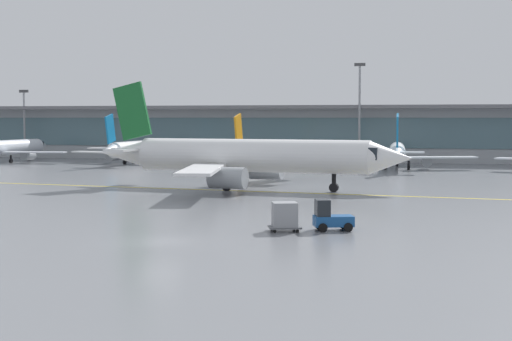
{
  "coord_description": "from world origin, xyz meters",
  "views": [
    {
      "loc": [
        17.41,
        -44.01,
        7.58
      ],
      "look_at": [
        0.78,
        20.56,
        3.0
      ],
      "focal_mm": 54.62,
      "sensor_mm": 36.0,
      "label": 1
    }
  ],
  "objects_px": {
    "gate_airplane_1": "(137,149)",
    "cargo_dolly_lead": "(285,216)",
    "gate_airplane_2": "(259,152)",
    "baggage_tug": "(330,217)",
    "gate_airplane_3": "(397,152)",
    "taxiing_regional_jet": "(249,157)",
    "gate_airplane_0": "(6,148)",
    "apron_light_mast_0": "(24,120)",
    "apron_light_mast_1": "(359,109)"
  },
  "relations": [
    {
      "from": "apron_light_mast_0",
      "to": "apron_light_mast_1",
      "type": "relative_size",
      "value": 0.77
    },
    {
      "from": "gate_airplane_0",
      "to": "apron_light_mast_0",
      "type": "height_order",
      "value": "apron_light_mast_0"
    },
    {
      "from": "gate_airplane_2",
      "to": "gate_airplane_0",
      "type": "bearing_deg",
      "value": 88.65
    },
    {
      "from": "gate_airplane_0",
      "to": "gate_airplane_3",
      "type": "height_order",
      "value": "same"
    },
    {
      "from": "gate_airplane_0",
      "to": "gate_airplane_1",
      "type": "distance_m",
      "value": 22.8
    },
    {
      "from": "gate_airplane_3",
      "to": "baggage_tug",
      "type": "height_order",
      "value": "gate_airplane_3"
    },
    {
      "from": "gate_airplane_3",
      "to": "cargo_dolly_lead",
      "type": "distance_m",
      "value": 64.99
    },
    {
      "from": "gate_airplane_3",
      "to": "baggage_tug",
      "type": "xyz_separation_m",
      "value": [
        0.25,
        -63.86,
        -1.54
      ]
    },
    {
      "from": "gate_airplane_2",
      "to": "baggage_tug",
      "type": "relative_size",
      "value": 8.37
    },
    {
      "from": "gate_airplane_2",
      "to": "gate_airplane_3",
      "type": "xyz_separation_m",
      "value": [
        20.18,
        2.57,
        0.0
      ]
    },
    {
      "from": "taxiing_regional_jet",
      "to": "cargo_dolly_lead",
      "type": "height_order",
      "value": "taxiing_regional_jet"
    },
    {
      "from": "gate_airplane_3",
      "to": "cargo_dolly_lead",
      "type": "xyz_separation_m",
      "value": [
        -2.63,
        -64.92,
        -1.38
      ]
    },
    {
      "from": "gate_airplane_3",
      "to": "taxiing_regional_jet",
      "type": "height_order",
      "value": "taxiing_regional_jet"
    },
    {
      "from": "gate_airplane_2",
      "to": "apron_light_mast_1",
      "type": "height_order",
      "value": "apron_light_mast_1"
    },
    {
      "from": "gate_airplane_3",
      "to": "cargo_dolly_lead",
      "type": "height_order",
      "value": "gate_airplane_3"
    },
    {
      "from": "cargo_dolly_lead",
      "to": "apron_light_mast_1",
      "type": "bearing_deg",
      "value": 72.92
    },
    {
      "from": "gate_airplane_1",
      "to": "baggage_tug",
      "type": "distance_m",
      "value": 78.87
    },
    {
      "from": "apron_light_mast_0",
      "to": "apron_light_mast_1",
      "type": "distance_m",
      "value": 61.85
    },
    {
      "from": "gate_airplane_3",
      "to": "cargo_dolly_lead",
      "type": "relative_size",
      "value": 9.7
    },
    {
      "from": "gate_airplane_2",
      "to": "apron_light_mast_1",
      "type": "distance_m",
      "value": 21.2
    },
    {
      "from": "baggage_tug",
      "to": "apron_light_mast_0",
      "type": "xyz_separation_m",
      "value": [
        -69.17,
        77.26,
        6.08
      ]
    },
    {
      "from": "gate_airplane_3",
      "to": "gate_airplane_1",
      "type": "bearing_deg",
      "value": 82.24
    },
    {
      "from": "apron_light_mast_0",
      "to": "cargo_dolly_lead",
      "type": "bearing_deg",
      "value": -49.76
    },
    {
      "from": "gate_airplane_1",
      "to": "taxiing_regional_jet",
      "type": "distance_m",
      "value": 48.8
    },
    {
      "from": "gate_airplane_0",
      "to": "gate_airplane_3",
      "type": "xyz_separation_m",
      "value": [
        64.79,
        -0.73,
        0.0
      ]
    },
    {
      "from": "gate_airplane_1",
      "to": "baggage_tug",
      "type": "bearing_deg",
      "value": -146.63
    },
    {
      "from": "gate_airplane_2",
      "to": "cargo_dolly_lead",
      "type": "bearing_deg",
      "value": -161.4
    },
    {
      "from": "cargo_dolly_lead",
      "to": "gate_airplane_2",
      "type": "bearing_deg",
      "value": 85.35
    },
    {
      "from": "gate_airplane_1",
      "to": "taxiing_regional_jet",
      "type": "xyz_separation_m",
      "value": [
        29.33,
        -38.99,
        1.01
      ]
    },
    {
      "from": "gate_airplane_2",
      "to": "taxiing_regional_jet",
      "type": "xyz_separation_m",
      "value": [
        7.44,
        -33.74,
        1.01
      ]
    },
    {
      "from": "taxiing_regional_jet",
      "to": "baggage_tug",
      "type": "relative_size",
      "value": 11.87
    },
    {
      "from": "gate_airplane_0",
      "to": "baggage_tug",
      "type": "height_order",
      "value": "gate_airplane_0"
    },
    {
      "from": "apron_light_mast_1",
      "to": "gate_airplane_2",
      "type": "bearing_deg",
      "value": -130.36
    },
    {
      "from": "gate_airplane_1",
      "to": "baggage_tug",
      "type": "relative_size",
      "value": 8.36
    },
    {
      "from": "gate_airplane_2",
      "to": "gate_airplane_3",
      "type": "bearing_deg",
      "value": -79.86
    },
    {
      "from": "gate_airplane_3",
      "to": "taxiing_regional_jet",
      "type": "bearing_deg",
      "value": 156.55
    },
    {
      "from": "gate_airplane_0",
      "to": "taxiing_regional_jet",
      "type": "distance_m",
      "value": 63.89
    },
    {
      "from": "gate_airplane_0",
      "to": "cargo_dolly_lead",
      "type": "distance_m",
      "value": 90.42
    },
    {
      "from": "baggage_tug",
      "to": "apron_light_mast_0",
      "type": "height_order",
      "value": "apron_light_mast_0"
    },
    {
      "from": "cargo_dolly_lead",
      "to": "gate_airplane_1",
      "type": "bearing_deg",
      "value": 99.89
    },
    {
      "from": "gate_airplane_1",
      "to": "apron_light_mast_0",
      "type": "relative_size",
      "value": 1.94
    },
    {
      "from": "gate_airplane_3",
      "to": "apron_light_mast_1",
      "type": "distance_m",
      "value": 16.02
    },
    {
      "from": "gate_airplane_2",
      "to": "apron_light_mast_0",
      "type": "bearing_deg",
      "value": 74.74
    },
    {
      "from": "gate_airplane_2",
      "to": "baggage_tug",
      "type": "height_order",
      "value": "gate_airplane_2"
    },
    {
      "from": "gate_airplane_0",
      "to": "baggage_tug",
      "type": "bearing_deg",
      "value": -131.47
    },
    {
      "from": "gate_airplane_1",
      "to": "cargo_dolly_lead",
      "type": "distance_m",
      "value": 78.28
    },
    {
      "from": "gate_airplane_2",
      "to": "taxiing_regional_jet",
      "type": "distance_m",
      "value": 34.57
    },
    {
      "from": "gate_airplane_1",
      "to": "gate_airplane_3",
      "type": "height_order",
      "value": "same"
    },
    {
      "from": "gate_airplane_2",
      "to": "apron_light_mast_1",
      "type": "bearing_deg",
      "value": -37.48
    },
    {
      "from": "gate_airplane_0",
      "to": "apron_light_mast_0",
      "type": "bearing_deg",
      "value": 21.39
    }
  ]
}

